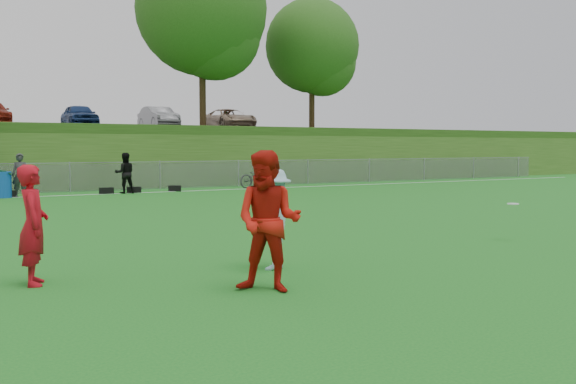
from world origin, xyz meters
TOP-DOWN VIEW (x-y plane):
  - ground at (0.00, 0.00)m, footprint 120.00×120.00m
  - sideline_far at (0.00, 18.00)m, footprint 60.00×0.10m
  - fence at (0.00, 20.00)m, footprint 58.00×0.06m
  - berm at (0.00, 31.00)m, footprint 120.00×18.00m
  - parking_lot at (0.00, 33.00)m, footprint 120.00×12.00m
  - tree_green_near at (8.16, 24.42)m, footprint 7.14×7.14m
  - tree_green_far at (16.16, 25.92)m, footprint 5.88×5.88m
  - car_row at (-1.17, 32.00)m, footprint 32.04×5.18m
  - gear_bags at (1.15, 18.10)m, footprint 7.31×0.45m
  - player_red_left at (-4.24, 1.06)m, footprint 0.50×0.68m
  - player_red_center at (-1.57, -0.96)m, footprint 1.16×1.16m
  - player_blue at (-0.76, 0.41)m, footprint 1.18×1.14m
  - frisbee at (5.00, 0.62)m, footprint 0.24×0.24m
  - recycling_bin at (-2.87, 18.09)m, footprint 0.84×0.84m
  - bicycle at (8.24, 18.45)m, footprint 2.05×0.99m

SIDE VIEW (x-z plane):
  - ground at x=0.00m, z-range 0.00..0.00m
  - sideline_far at x=0.00m, z-range 0.00..0.01m
  - gear_bags at x=1.15m, z-range 0.00..0.26m
  - recycling_bin at x=-2.87m, z-range 0.00..0.99m
  - bicycle at x=8.24m, z-range 0.00..1.03m
  - fence at x=0.00m, z-range 0.00..1.30m
  - frisbee at x=5.00m, z-range 0.76..0.78m
  - player_blue at x=-0.76m, z-range 0.00..1.62m
  - player_red_left at x=-4.24m, z-range 0.00..1.70m
  - player_red_center at x=-1.57m, z-range 0.00..1.90m
  - berm at x=0.00m, z-range 0.00..3.00m
  - parking_lot at x=0.00m, z-range 3.00..3.10m
  - car_row at x=-1.17m, z-range 3.10..4.54m
  - tree_green_far at x=16.16m, z-range 3.87..12.06m
  - tree_green_near at x=8.16m, z-range 4.06..14.00m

